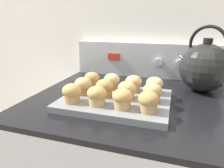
{
  "coord_description": "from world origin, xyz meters",
  "views": [
    {
      "loc": [
        0.14,
        -0.37,
        1.18
      ],
      "look_at": [
        -0.07,
        0.3,
        0.96
      ],
      "focal_mm": 32.0,
      "sensor_mm": 36.0,
      "label": 1
    }
  ],
  "objects_px": {
    "muffin_r2_c3": "(154,85)",
    "muffin_r2_c1": "(112,81)",
    "muffin_r0_c3": "(149,101)",
    "muffin_r1_c3": "(152,92)",
    "muffin_r2_c0": "(92,80)",
    "tea_kettle": "(204,67)",
    "muffin_r0_c2": "(122,98)",
    "muffin_r0_c0": "(72,93)",
    "muffin_r0_c1": "(97,95)",
    "muffin_r2_c2": "(133,83)",
    "muffin_r1_c0": "(83,86)",
    "muffin_pan": "(116,100)",
    "muffin_r1_c2": "(127,90)",
    "muffin_r1_c1": "(105,88)"
  },
  "relations": [
    {
      "from": "muffin_r2_c2",
      "to": "tea_kettle",
      "type": "height_order",
      "value": "tea_kettle"
    },
    {
      "from": "muffin_r1_c0",
      "to": "muffin_r1_c2",
      "type": "distance_m",
      "value": 0.17
    },
    {
      "from": "muffin_r0_c2",
      "to": "muffin_r0_c3",
      "type": "bearing_deg",
      "value": -0.21
    },
    {
      "from": "muffin_r2_c0",
      "to": "muffin_r2_c3",
      "type": "xyz_separation_m",
      "value": [
        0.25,
        0.0,
        0.0
      ]
    },
    {
      "from": "muffin_r0_c2",
      "to": "muffin_r2_c1",
      "type": "xyz_separation_m",
      "value": [
        -0.09,
        0.17,
        0.0
      ]
    },
    {
      "from": "muffin_r0_c1",
      "to": "muffin_r0_c2",
      "type": "distance_m",
      "value": 0.08
    },
    {
      "from": "muffin_r0_c2",
      "to": "muffin_r2_c1",
      "type": "height_order",
      "value": "same"
    },
    {
      "from": "muffin_r2_c1",
      "to": "muffin_r2_c2",
      "type": "height_order",
      "value": "same"
    },
    {
      "from": "muffin_r0_c1",
      "to": "muffin_r0_c2",
      "type": "bearing_deg",
      "value": 0.05
    },
    {
      "from": "muffin_r1_c1",
      "to": "muffin_r0_c3",
      "type": "bearing_deg",
      "value": -25.86
    },
    {
      "from": "muffin_r1_c2",
      "to": "muffin_r2_c2",
      "type": "xyz_separation_m",
      "value": [
        0.0,
        0.08,
        0.0
      ]
    },
    {
      "from": "muffin_r0_c2",
      "to": "muffin_r2_c0",
      "type": "xyz_separation_m",
      "value": [
        -0.17,
        0.16,
        0.0
      ]
    },
    {
      "from": "muffin_r2_c3",
      "to": "muffin_r2_c1",
      "type": "bearing_deg",
      "value": 178.61
    },
    {
      "from": "muffin_pan",
      "to": "muffin_r0_c3",
      "type": "bearing_deg",
      "value": -33.3
    },
    {
      "from": "muffin_r0_c3",
      "to": "muffin_r2_c3",
      "type": "bearing_deg",
      "value": 90.23
    },
    {
      "from": "muffin_r2_c1",
      "to": "muffin_r2_c2",
      "type": "xyz_separation_m",
      "value": [
        0.09,
        -0.0,
        0.0
      ]
    },
    {
      "from": "muffin_pan",
      "to": "muffin_r2_c2",
      "type": "bearing_deg",
      "value": 62.89
    },
    {
      "from": "muffin_r2_c0",
      "to": "tea_kettle",
      "type": "xyz_separation_m",
      "value": [
        0.43,
        0.16,
        0.05
      ]
    },
    {
      "from": "muffin_r1_c0",
      "to": "muffin_r2_c1",
      "type": "bearing_deg",
      "value": 46.48
    },
    {
      "from": "muffin_r2_c3",
      "to": "tea_kettle",
      "type": "relative_size",
      "value": 0.24
    },
    {
      "from": "muffin_pan",
      "to": "muffin_r1_c0",
      "type": "bearing_deg",
      "value": -179.14
    },
    {
      "from": "muffin_r1_c1",
      "to": "muffin_r2_c1",
      "type": "height_order",
      "value": "same"
    },
    {
      "from": "muffin_r1_c3",
      "to": "muffin_r2_c2",
      "type": "bearing_deg",
      "value": 135.18
    },
    {
      "from": "muffin_r2_c0",
      "to": "muffin_r2_c3",
      "type": "height_order",
      "value": "same"
    },
    {
      "from": "muffin_r1_c1",
      "to": "muffin_r1_c3",
      "type": "xyz_separation_m",
      "value": [
        0.17,
        0.0,
        0.0
      ]
    },
    {
      "from": "muffin_r0_c0",
      "to": "muffin_r1_c1",
      "type": "distance_m",
      "value": 0.12
    },
    {
      "from": "muffin_r0_c3",
      "to": "muffin_r1_c3",
      "type": "height_order",
      "value": "same"
    },
    {
      "from": "muffin_pan",
      "to": "muffin_r1_c3",
      "type": "xyz_separation_m",
      "value": [
        0.13,
        0.0,
        0.04
      ]
    },
    {
      "from": "muffin_r1_c1",
      "to": "muffin_pan",
      "type": "bearing_deg",
      "value": 1.3
    },
    {
      "from": "muffin_r0_c0",
      "to": "tea_kettle",
      "type": "relative_size",
      "value": 0.24
    },
    {
      "from": "muffin_r0_c1",
      "to": "tea_kettle",
      "type": "xyz_separation_m",
      "value": [
        0.35,
        0.32,
        0.05
      ]
    },
    {
      "from": "muffin_r2_c1",
      "to": "tea_kettle",
      "type": "height_order",
      "value": "tea_kettle"
    },
    {
      "from": "muffin_r0_c0",
      "to": "muffin_r2_c3",
      "type": "xyz_separation_m",
      "value": [
        0.25,
        0.17,
        0.0
      ]
    },
    {
      "from": "muffin_r0_c0",
      "to": "muffin_r1_c1",
      "type": "bearing_deg",
      "value": 44.02
    },
    {
      "from": "muffin_r2_c2",
      "to": "muffin_r1_c0",
      "type": "bearing_deg",
      "value": -153.03
    },
    {
      "from": "muffin_r2_c1",
      "to": "muffin_r2_c3",
      "type": "height_order",
      "value": "same"
    },
    {
      "from": "muffin_r0_c2",
      "to": "tea_kettle",
      "type": "relative_size",
      "value": 0.24
    },
    {
      "from": "muffin_r0_c0",
      "to": "muffin_r2_c2",
      "type": "height_order",
      "value": "same"
    },
    {
      "from": "muffin_r0_c2",
      "to": "muffin_r1_c1",
      "type": "height_order",
      "value": "same"
    },
    {
      "from": "muffin_r0_c1",
      "to": "muffin_r2_c1",
      "type": "height_order",
      "value": "same"
    },
    {
      "from": "muffin_pan",
      "to": "muffin_r0_c1",
      "type": "bearing_deg",
      "value": -115.72
    },
    {
      "from": "muffin_r0_c0",
      "to": "muffin_r0_c2",
      "type": "height_order",
      "value": "same"
    },
    {
      "from": "muffin_r2_c0",
      "to": "muffin_r2_c2",
      "type": "distance_m",
      "value": 0.17
    },
    {
      "from": "muffin_r1_c0",
      "to": "muffin_r2_c1",
      "type": "xyz_separation_m",
      "value": [
        0.08,
        0.09,
        0.0
      ]
    },
    {
      "from": "muffin_r2_c1",
      "to": "muffin_r1_c3",
      "type": "bearing_deg",
      "value": -26.48
    },
    {
      "from": "muffin_r1_c0",
      "to": "muffin_r2_c0",
      "type": "distance_m",
      "value": 0.08
    },
    {
      "from": "muffin_r2_c2",
      "to": "tea_kettle",
      "type": "bearing_deg",
      "value": 30.41
    },
    {
      "from": "muffin_r0_c2",
      "to": "muffin_r2_c3",
      "type": "height_order",
      "value": "same"
    },
    {
      "from": "muffin_r2_c0",
      "to": "muffin_r0_c0",
      "type": "bearing_deg",
      "value": -90.71
    },
    {
      "from": "muffin_r0_c1",
      "to": "muffin_r2_c2",
      "type": "distance_m",
      "value": 0.19
    }
  ]
}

